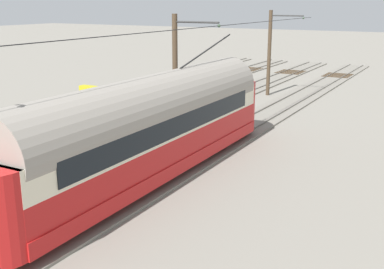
{
  "coord_description": "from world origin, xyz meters",
  "views": [
    {
      "loc": [
        -17.81,
        17.7,
        7.07
      ],
      "look_at": [
        -8.08,
        0.34,
        1.6
      ],
      "focal_mm": 45.09,
      "sensor_mm": 36.0,
      "label": 1
    }
  ],
  "objects_px": {
    "vintage_streetcar": "(151,126)",
    "track_end_bumper": "(90,91)",
    "catenary_pole_foreground": "(270,51)",
    "catenary_pole_mid_near": "(176,74)"
  },
  "relations": [
    {
      "from": "vintage_streetcar",
      "to": "catenary_pole_foreground",
      "type": "xyz_separation_m",
      "value": [
        2.45,
        -20.12,
        1.15
      ]
    },
    {
      "from": "track_end_bumper",
      "to": "catenary_pole_foreground",
      "type": "bearing_deg",
      "value": -148.91
    },
    {
      "from": "catenary_pole_foreground",
      "to": "track_end_bumper",
      "type": "distance_m",
      "value": 14.28
    },
    {
      "from": "catenary_pole_mid_near",
      "to": "track_end_bumper",
      "type": "xyz_separation_m",
      "value": [
        11.96,
        -6.83,
        -3.01
      ]
    },
    {
      "from": "catenary_pole_mid_near",
      "to": "track_end_bumper",
      "type": "distance_m",
      "value": 14.1
    },
    {
      "from": "vintage_streetcar",
      "to": "catenary_pole_mid_near",
      "type": "xyz_separation_m",
      "value": [
        2.45,
        -6.08,
        1.15
      ]
    },
    {
      "from": "vintage_streetcar",
      "to": "catenary_pole_foreground",
      "type": "bearing_deg",
      "value": -83.06
    },
    {
      "from": "catenary_pole_foreground",
      "to": "catenary_pole_mid_near",
      "type": "height_order",
      "value": "same"
    },
    {
      "from": "catenary_pole_foreground",
      "to": "catenary_pole_mid_near",
      "type": "relative_size",
      "value": 1.0
    },
    {
      "from": "vintage_streetcar",
      "to": "track_end_bumper",
      "type": "relative_size",
      "value": 9.97
    }
  ]
}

